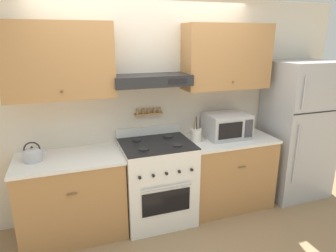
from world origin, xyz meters
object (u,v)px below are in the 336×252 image
Objects in this scene: stove_range at (157,181)px; utensil_crock at (196,135)px; microwave at (227,126)px; refrigerator at (298,130)px; tea_kettle at (33,154)px.

stove_range is 0.72m from utensil_crock.
utensil_crock reaches higher than microwave.
utensil_crock is (-1.48, 0.04, 0.08)m from refrigerator.
microwave reaches higher than stove_range.
refrigerator is (1.98, -0.00, 0.42)m from stove_range.
refrigerator is at bearing -3.02° from microwave.
tea_kettle is 0.75× the size of utensil_crock.
refrigerator is 3.52× the size of microwave.
tea_kettle is at bearing -180.00° from utensil_crock.
refrigerator is 1.07m from microwave.
microwave is at bearing 2.43° from utensil_crock.
microwave is 1.69× the size of utensil_crock.
refrigerator reaches higher than tea_kettle.
refrigerator is at bearing -0.01° from stove_range.
tea_kettle reaches higher than stove_range.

